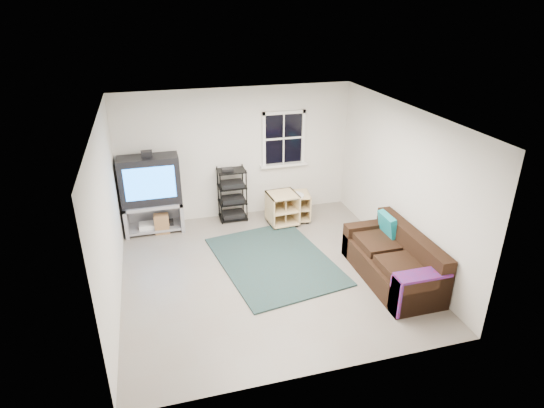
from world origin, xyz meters
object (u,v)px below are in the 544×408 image
object	(u,v)px
side_table_left	(282,207)
sofa	(394,262)
av_rack	(232,198)
tv_unit	(151,188)
side_table_right	(296,204)

from	to	relation	value
side_table_left	sofa	distance (m)	2.63
av_rack	tv_unit	bearing A→B (deg)	-177.21
tv_unit	sofa	distance (m)	4.54
side_table_left	sofa	bearing A→B (deg)	-64.01
av_rack	sofa	size ratio (longest dim) A/B	0.57
side_table_right	sofa	size ratio (longest dim) A/B	0.31
tv_unit	av_rack	size ratio (longest dim) A/B	1.47
sofa	side_table_right	bearing A→B (deg)	108.70
tv_unit	side_table_left	bearing A→B (deg)	-8.40
av_rack	sofa	world-z (taller)	av_rack
side_table_right	sofa	distance (m)	2.59
tv_unit	sofa	xyz separation A→B (m)	(3.59, -2.72, -0.57)
side_table_left	side_table_right	xyz separation A→B (m)	(0.32, 0.09, -0.01)
tv_unit	av_rack	bearing A→B (deg)	2.79
side_table_left	tv_unit	bearing A→B (deg)	171.60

